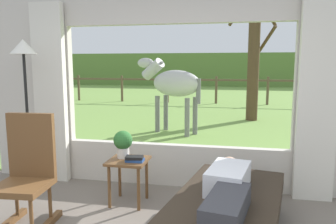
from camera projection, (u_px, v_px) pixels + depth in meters
The scene contains 15 objects.
back_wall_with_window at pixel (175, 92), 4.25m from camera, with size 5.20×0.12×2.55m.
curtain_panel_left at pixel (50, 94), 4.46m from camera, with size 0.44×0.10×2.40m, color silver.
curtain_panel_right at pixel (318, 99), 3.79m from camera, with size 0.44×0.10×2.40m, color silver.
outdoor_pasture_lawn at pixel (218, 99), 15.00m from camera, with size 36.00×21.68×0.02m, color #759E47.
distant_hill_ridge at pixel (226, 70), 24.36m from camera, with size 36.00×2.00×2.40m, color olive.
recliner_sofa at pixel (227, 216), 3.03m from camera, with size 1.18×1.83×0.42m.
reclining_person at pixel (228, 186), 2.94m from camera, with size 0.44×1.43×0.22m.
rocking_chair at pixel (27, 172), 3.24m from camera, with size 0.52×0.72×1.12m.
side_table at pixel (128, 167), 3.79m from camera, with size 0.44×0.44×0.52m.
potted_plant at pixel (123, 142), 3.82m from camera, with size 0.22×0.22×0.32m.
book_stack at pixel (135, 159), 3.69m from camera, with size 0.21×0.15×0.06m.
floor_lamp_left at pixel (25, 69), 4.09m from camera, with size 0.32×0.32×1.90m.
horse at pixel (173, 84), 7.54m from camera, with size 1.77×1.12×1.73m.
pasture_tree at pixel (253, 64), 9.20m from camera, with size 1.33×1.33×3.64m.
pasture_fence_line at pixel (216, 86), 13.29m from camera, with size 16.10×0.10×1.10m.
Camera 1 is at (0.76, -1.92, 1.60)m, focal length 35.30 mm.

